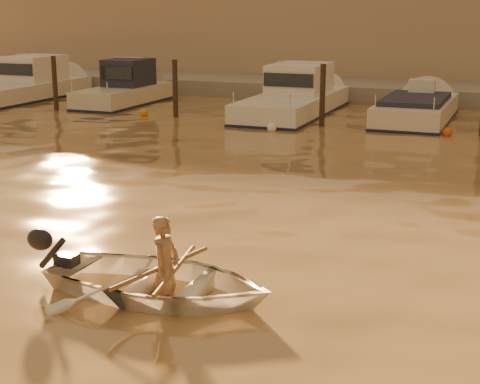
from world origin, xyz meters
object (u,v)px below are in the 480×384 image
at_px(moored_boat_0, 25,84).
at_px(moored_boat_2, 294,97).
at_px(dinghy, 159,281).
at_px(moored_boat_1, 123,89).
at_px(moored_boat_3, 416,114).
at_px(person, 165,268).
at_px(waterfront_building, 400,35).

xyz_separation_m(moored_boat_0, moored_boat_2, (11.70, 0.00, 0.00)).
height_order(dinghy, moored_boat_0, moored_boat_0).
distance_m(moored_boat_0, moored_boat_1, 4.67).
bearing_deg(moored_boat_3, dinghy, -93.14).
bearing_deg(moored_boat_2, dinghy, -78.59).
distance_m(dinghy, moored_boat_1, 19.96).
bearing_deg(moored_boat_1, dinghy, -58.37).
bearing_deg(moored_boat_2, person, -78.27).
distance_m(moored_boat_1, moored_boat_3, 11.40).
relative_size(person, moored_boat_0, 0.20).
distance_m(dinghy, moored_boat_2, 17.34).
bearing_deg(waterfront_building, moored_boat_1, -128.96).
distance_m(moored_boat_2, waterfront_building, 11.30).
xyz_separation_m(dinghy, moored_boat_0, (-15.13, 16.99, 0.41)).
bearing_deg(moored_boat_0, moored_boat_1, 0.00).
relative_size(moored_boat_2, moored_boat_3, 1.25).
relative_size(dinghy, moored_boat_2, 0.40).
relative_size(dinghy, moored_boat_1, 0.56).
height_order(dinghy, moored_boat_1, moored_boat_1).
xyz_separation_m(person, moored_boat_0, (-15.23, 16.99, 0.21)).
bearing_deg(dinghy, moored_boat_3, -3.07).
xyz_separation_m(dinghy, moored_boat_2, (-3.43, 16.99, 0.41)).
bearing_deg(waterfront_building, moored_boat_3, -77.19).
distance_m(moored_boat_1, moored_boat_2, 7.04).
bearing_deg(person, dinghy, 90.00).
bearing_deg(moored_boat_0, waterfront_building, 39.04).
distance_m(moored_boat_0, moored_boat_2, 11.70).
relative_size(moored_boat_1, moored_boat_3, 0.90).
relative_size(moored_boat_0, moored_boat_2, 0.92).
distance_m(moored_boat_1, waterfront_building, 14.26).
distance_m(person, moored_boat_3, 17.01).
xyz_separation_m(moored_boat_0, moored_boat_1, (4.67, 0.00, 0.00)).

